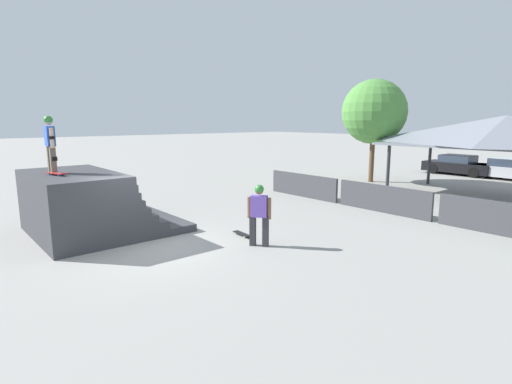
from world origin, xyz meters
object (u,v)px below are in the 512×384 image
(skateboard_on_ground, at_px, (243,234))
(parked_car_silver, at_px, (511,170))
(parked_car_black, at_px, (459,165))
(skater_on_deck, at_px, (50,141))
(skateboard_on_deck, at_px, (57,173))
(bystander_walking, at_px, (259,210))
(tree_beside_pavilion, at_px, (374,112))

(skateboard_on_ground, height_order, parked_car_silver, parked_car_silver)
(skateboard_on_ground, height_order, parked_car_black, parked_car_black)
(skater_on_deck, bearing_deg, skateboard_on_deck, -0.49)
(parked_car_silver, bearing_deg, parked_car_black, -177.16)
(skateboard_on_deck, height_order, parked_car_silver, skateboard_on_deck)
(bystander_walking, bearing_deg, parked_car_silver, -125.34)
(skateboard_on_deck, bearing_deg, parked_car_silver, 62.84)
(bystander_walking, distance_m, tree_beside_pavilion, 13.92)
(parked_car_silver, bearing_deg, skateboard_on_deck, -96.97)
(bystander_walking, relative_size, parked_car_silver, 0.41)
(parked_car_black, relative_size, parked_car_silver, 0.98)
(tree_beside_pavilion, relative_size, parked_car_black, 1.36)
(bystander_walking, xyz_separation_m, parked_car_silver, (0.01, 19.69, -0.43))
(tree_beside_pavilion, bearing_deg, skateboard_on_deck, -87.41)
(skateboard_on_ground, xyz_separation_m, parked_car_black, (-1.93, 19.45, 0.54))
(parked_car_silver, bearing_deg, bystander_walking, -87.10)
(skateboard_on_ground, distance_m, parked_car_black, 19.55)
(skateboard_on_deck, relative_size, skateboard_on_ground, 0.98)
(skateboard_on_deck, xyz_separation_m, bystander_walking, (4.14, 4.11, -0.97))
(bystander_walking, height_order, skateboard_on_ground, bystander_walking)
(tree_beside_pavilion, bearing_deg, skateboard_on_ground, -72.91)
(skater_on_deck, height_order, skateboard_on_deck, skater_on_deck)
(skateboard_on_deck, bearing_deg, skateboard_on_ground, 37.66)
(parked_car_silver, bearing_deg, skater_on_deck, -98.17)
(skater_on_deck, relative_size, parked_car_silver, 0.39)
(parked_car_black, bearing_deg, parked_car_silver, 0.98)
(skateboard_on_deck, xyz_separation_m, parked_car_black, (1.14, 23.81, -1.40))
(bystander_walking, distance_m, skateboard_on_ground, 1.47)
(bystander_walking, bearing_deg, tree_beside_pavilion, -104.18)
(skater_on_deck, xyz_separation_m, parked_car_silver, (4.67, 23.78, -2.31))
(skateboard_on_deck, height_order, parked_car_black, skateboard_on_deck)
(skater_on_deck, xyz_separation_m, parked_car_black, (1.65, 23.78, -2.31))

